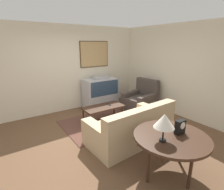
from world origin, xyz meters
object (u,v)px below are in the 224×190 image
tv (101,93)px  couch (131,129)px  table_lamp (164,121)px  mantel_clock (180,127)px  armchair (141,101)px  coffee_table (103,108)px  console_table (171,139)px

tv → couch: bearing=-104.3°
table_lamp → mantel_clock: (0.41, -0.00, -0.21)m
armchair → table_lamp: (-1.92, -2.47, 0.73)m
coffee_table → mantel_clock: bearing=-90.7°
table_lamp → armchair: bearing=52.2°
coffee_table → table_lamp: table_lamp is taller
console_table → mantel_clock: 0.25m
tv → mantel_clock: tv is taller
console_table → mantel_clock: bearing=-8.1°
couch → console_table: bearing=79.4°
coffee_table → console_table: console_table is taller
coffee_table → console_table: bearing=-94.8°
coffee_table → table_lamp: (-0.44, -2.42, 0.64)m
coffee_table → console_table: (-0.20, -2.40, 0.26)m
tv → coffee_table: (-0.55, -1.08, -0.11)m
coffee_table → mantel_clock: size_ratio=4.88×
mantel_clock → console_table: bearing=171.9°
coffee_table → mantel_clock: mantel_clock is taller
tv → table_lamp: bearing=-105.9°
console_table → couch: bearing=82.1°
coffee_table → armchair: bearing=2.1°
couch → armchair: size_ratio=1.85×
couch → coffee_table: couch is taller
armchair → coffee_table: size_ratio=0.93×
tv → table_lamp: 3.67m
couch → mantel_clock: 1.29m
armchair → table_lamp: size_ratio=2.41×
armchair → tv: bearing=-146.5°
coffee_table → mantel_clock: 2.46m
tv → console_table: (-0.75, -3.47, 0.15)m
console_table → table_lamp: 0.46m
armchair → coffee_table: (-1.48, -0.05, 0.09)m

